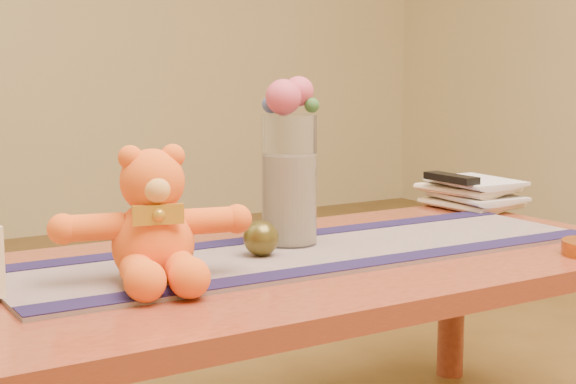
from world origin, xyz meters
TOP-DOWN VIEW (x-y plane):
  - coffee_table_top at (0.00, 0.00)m, footprint 1.40×0.70m
  - table_leg_br at (0.64, 0.29)m, footprint 0.07×0.07m
  - persian_runner at (0.01, 0.02)m, footprint 1.21×0.38m
  - runner_border_near at (0.01, -0.13)m, footprint 1.20×0.09m
  - runner_border_far at (0.02, 0.16)m, footprint 1.20×0.09m
  - teddy_bear at (-0.34, -0.03)m, footprint 0.37×0.33m
  - glass_vase at (0.01, 0.09)m, footprint 0.11×0.11m
  - potpourri_fill at (0.01, 0.09)m, footprint 0.09×0.09m
  - rose_left at (-0.01, 0.08)m, footprint 0.07×0.07m
  - rose_right at (0.04, 0.10)m, footprint 0.06×0.06m
  - blue_flower_back at (0.02, 0.13)m, footprint 0.04×0.04m
  - blue_flower_side at (-0.02, 0.11)m, footprint 0.04×0.04m
  - leaf_sprig at (0.05, 0.07)m, footprint 0.03×0.03m
  - bronze_ball at (-0.09, 0.03)m, footprint 0.09×0.09m
  - book_bottom at (0.58, 0.25)m, footprint 0.17×0.23m
  - book_lower at (0.59, 0.25)m, footprint 0.19×0.24m
  - book_upper at (0.58, 0.26)m, footprint 0.19×0.24m
  - book_top at (0.59, 0.25)m, footprint 0.18×0.23m
  - tv_remote at (0.58, 0.24)m, footprint 0.05×0.16m

SIDE VIEW (x-z plane):
  - table_leg_br at x=0.64m, z-range 0.00..0.41m
  - coffee_table_top at x=0.00m, z-range 0.41..0.45m
  - persian_runner at x=0.01m, z-range 0.45..0.46m
  - runner_border_near at x=0.01m, z-range 0.46..0.46m
  - runner_border_far at x=0.02m, z-range 0.46..0.46m
  - book_bottom at x=0.58m, z-range 0.45..0.47m
  - book_lower at x=0.59m, z-range 0.47..0.49m
  - bronze_ball at x=-0.09m, z-range 0.46..0.53m
  - book_upper at x=0.58m, z-range 0.49..0.51m
  - book_top at x=0.59m, z-range 0.51..0.53m
  - tv_remote at x=0.58m, z-range 0.53..0.54m
  - potpourri_fill at x=0.01m, z-range 0.46..0.64m
  - teddy_bear at x=-0.34m, z-range 0.46..0.67m
  - glass_vase at x=0.01m, z-range 0.46..0.72m
  - leaf_sprig at x=0.05m, z-range 0.72..0.75m
  - blue_flower_side at x=-0.02m, z-range 0.72..0.76m
  - blue_flower_back at x=0.02m, z-range 0.72..0.77m
  - rose_left at x=-0.01m, z-range 0.72..0.79m
  - rose_right at x=0.04m, z-range 0.73..0.79m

